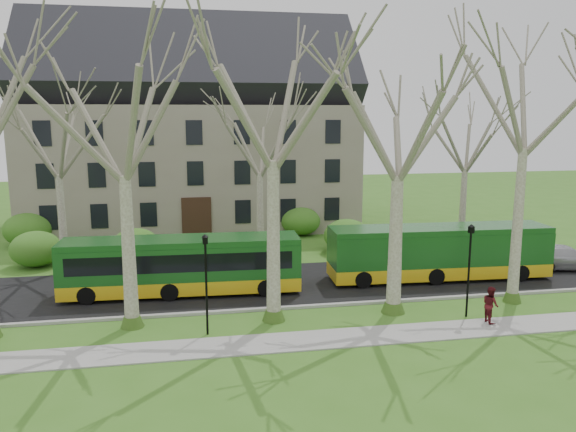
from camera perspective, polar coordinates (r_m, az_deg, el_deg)
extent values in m
plane|color=#3A6D1F|center=(26.66, 4.95, -10.21)|extent=(120.00, 120.00, 0.00)
cube|color=gray|center=(24.42, 6.52, -12.14)|extent=(70.00, 2.00, 0.06)
cube|color=black|center=(31.71, 2.31, -6.75)|extent=(80.00, 8.00, 0.06)
cube|color=#A5A39E|center=(28.00, 4.13, -9.02)|extent=(80.00, 0.25, 0.14)
cube|color=gray|center=(48.26, -9.54, 5.02)|extent=(26.00, 12.00, 10.00)
cylinder|color=black|center=(24.21, -8.29, -7.42)|extent=(0.10, 0.10, 4.00)
cube|color=black|center=(23.64, -8.42, -2.45)|extent=(0.22, 0.22, 0.30)
cylinder|color=black|center=(27.33, 17.87, -5.75)|extent=(0.10, 0.10, 4.00)
cube|color=black|center=(26.84, 18.12, -1.33)|extent=(0.22, 0.22, 0.30)
ellipsoid|color=#32641C|center=(38.16, -24.24, -3.22)|extent=(2.60, 2.60, 2.00)
ellipsoid|color=#32641C|center=(37.16, -15.22, -3.01)|extent=(2.60, 2.60, 2.00)
ellipsoid|color=#32641C|center=(38.53, 6.01, -2.23)|extent=(2.60, 2.60, 2.00)
ellipsoid|color=#32641C|center=(40.61, 14.17, -1.84)|extent=(2.60, 2.60, 2.00)
ellipsoid|color=#32641C|center=(44.34, -24.94, -1.49)|extent=(2.60, 2.60, 2.00)
ellipsoid|color=#32641C|center=(43.75, 1.29, -0.66)|extent=(2.60, 2.60, 2.00)
imported|color=#BBBABF|center=(38.02, 26.31, -3.78)|extent=(5.22, 2.91, 1.43)
imported|color=#501217|center=(27.11, 19.88, -8.45)|extent=(0.63, 0.81, 1.67)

